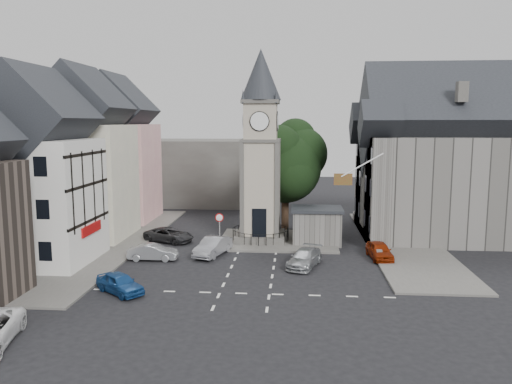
# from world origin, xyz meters

# --- Properties ---
(ground) EXTENTS (120.00, 120.00, 0.00)m
(ground) POSITION_xyz_m (0.00, 0.00, 0.00)
(ground) COLOR black
(ground) RESTS_ON ground
(pavement_west) EXTENTS (6.00, 30.00, 0.14)m
(pavement_west) POSITION_xyz_m (-12.50, 6.00, 0.07)
(pavement_west) COLOR #595651
(pavement_west) RESTS_ON ground
(pavement_east) EXTENTS (6.00, 26.00, 0.14)m
(pavement_east) POSITION_xyz_m (12.00, 8.00, 0.07)
(pavement_east) COLOR #595651
(pavement_east) RESTS_ON ground
(central_island) EXTENTS (10.00, 8.00, 0.16)m
(central_island) POSITION_xyz_m (1.50, 8.00, 0.08)
(central_island) COLOR #595651
(central_island) RESTS_ON ground
(road_markings) EXTENTS (20.00, 8.00, 0.01)m
(road_markings) POSITION_xyz_m (0.00, -5.50, 0.01)
(road_markings) COLOR silver
(road_markings) RESTS_ON ground
(clock_tower) EXTENTS (4.86, 4.86, 16.25)m
(clock_tower) POSITION_xyz_m (0.00, 7.99, 8.12)
(clock_tower) COLOR #4C4944
(clock_tower) RESTS_ON ground
(stone_shelter) EXTENTS (4.30, 3.30, 3.08)m
(stone_shelter) POSITION_xyz_m (4.80, 7.50, 1.55)
(stone_shelter) COLOR #5B5854
(stone_shelter) RESTS_ON ground
(town_tree) EXTENTS (7.20, 7.20, 10.80)m
(town_tree) POSITION_xyz_m (2.00, 13.00, 6.97)
(town_tree) COLOR black
(town_tree) RESTS_ON ground
(warning_sign_post) EXTENTS (0.70, 0.19, 2.85)m
(warning_sign_post) POSITION_xyz_m (-3.20, 5.43, 2.03)
(warning_sign_post) COLOR black
(warning_sign_post) RESTS_ON ground
(terrace_pink) EXTENTS (8.10, 7.60, 12.80)m
(terrace_pink) POSITION_xyz_m (-15.50, 16.00, 6.58)
(terrace_pink) COLOR pink
(terrace_pink) RESTS_ON ground
(terrace_cream) EXTENTS (8.10, 7.60, 12.80)m
(terrace_cream) POSITION_xyz_m (-15.50, 8.00, 6.58)
(terrace_cream) COLOR beige
(terrace_cream) RESTS_ON ground
(terrace_tudor) EXTENTS (8.10, 7.60, 12.00)m
(terrace_tudor) POSITION_xyz_m (-15.50, 0.00, 6.19)
(terrace_tudor) COLOR silver
(terrace_tudor) RESTS_ON ground
(backdrop_west) EXTENTS (20.00, 10.00, 8.00)m
(backdrop_west) POSITION_xyz_m (-12.00, 28.00, 4.00)
(backdrop_west) COLOR #4C4944
(backdrop_west) RESTS_ON ground
(east_building) EXTENTS (14.40, 11.40, 12.60)m
(east_building) POSITION_xyz_m (15.59, 11.00, 6.26)
(east_building) COLOR #5B5854
(east_building) RESTS_ON ground
(east_boundary_wall) EXTENTS (0.40, 16.00, 0.90)m
(east_boundary_wall) POSITION_xyz_m (9.20, 10.00, 0.45)
(east_boundary_wall) COLOR #5B5854
(east_boundary_wall) RESTS_ON ground
(flagpole) EXTENTS (3.68, 0.10, 2.74)m
(flagpole) POSITION_xyz_m (8.00, 4.00, 7.00)
(flagpole) COLOR white
(flagpole) RESTS_ON ground
(car_west_blue) EXTENTS (3.75, 3.39, 1.24)m
(car_west_blue) POSITION_xyz_m (-7.50, -6.00, 0.62)
(car_west_blue) COLOR navy
(car_west_blue) RESTS_ON ground
(car_west_silver) EXTENTS (3.73, 1.43, 1.21)m
(car_west_silver) POSITION_xyz_m (-7.59, 1.27, 0.61)
(car_west_silver) COLOR #919499
(car_west_silver) RESTS_ON ground
(car_west_grey) EXTENTS (4.84, 3.50, 1.22)m
(car_west_grey) POSITION_xyz_m (-7.85, 7.01, 0.61)
(car_west_grey) COLOR #28282A
(car_west_grey) RESTS_ON ground
(car_island_silver) EXTENTS (2.65, 4.53, 1.41)m
(car_island_silver) POSITION_xyz_m (-3.34, 2.95, 0.71)
(car_island_silver) COLOR #9899A0
(car_island_silver) RESTS_ON ground
(car_island_east) EXTENTS (2.98, 4.58, 1.23)m
(car_island_east) POSITION_xyz_m (3.69, 0.50, 0.62)
(car_island_east) COLOR #93969A
(car_island_east) RESTS_ON ground
(car_east_red) EXTENTS (1.86, 3.88, 1.28)m
(car_east_red) POSITION_xyz_m (9.35, 3.00, 0.64)
(car_east_red) COLOR maroon
(car_east_red) RESTS_ON ground
(pedestrian) EXTENTS (0.83, 0.72, 1.90)m
(pedestrian) POSITION_xyz_m (11.50, 7.39, 0.95)
(pedestrian) COLOR beige
(pedestrian) RESTS_ON ground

